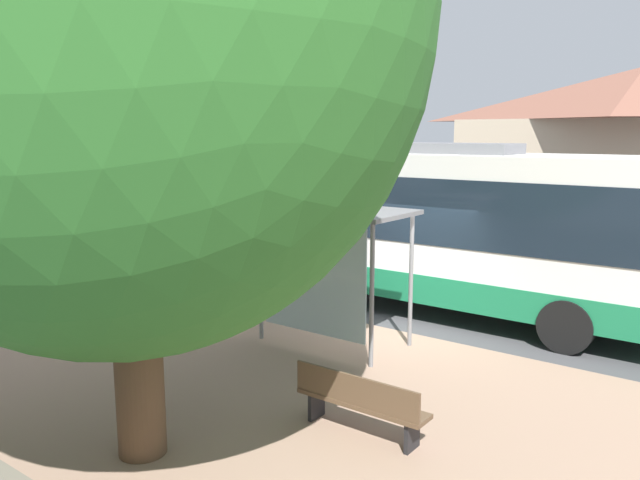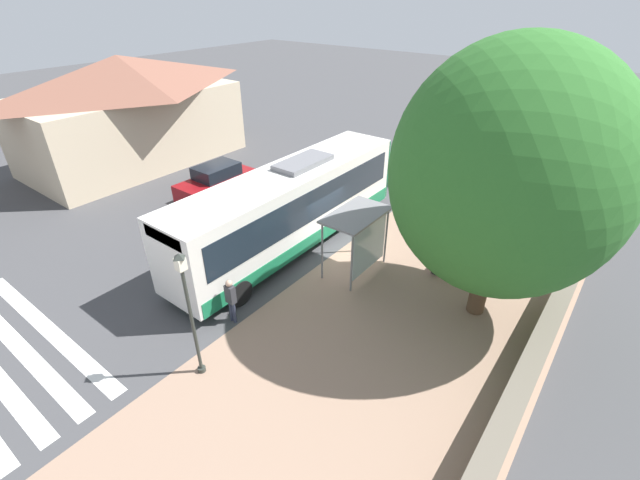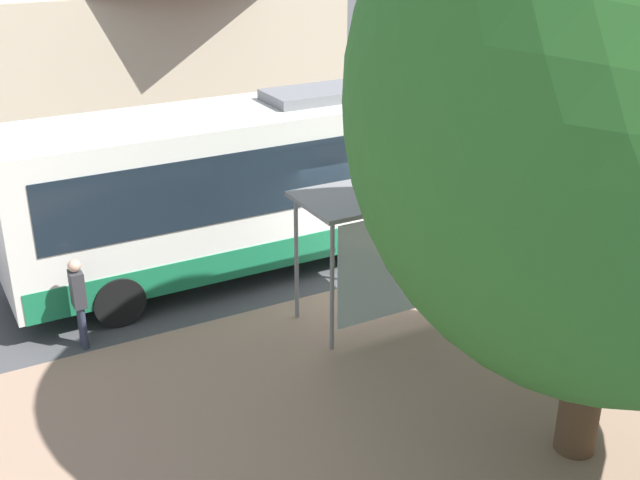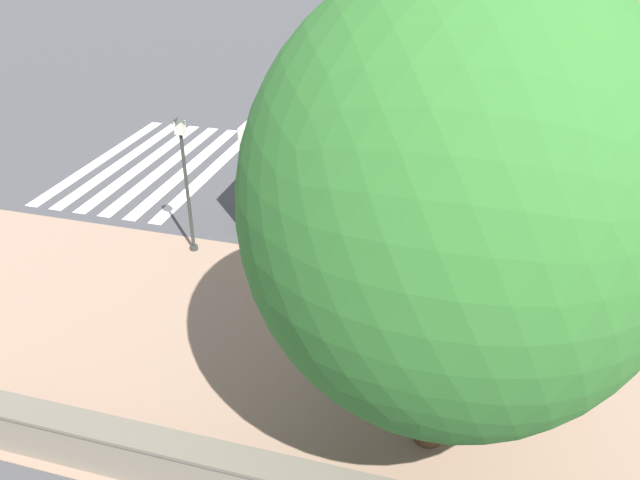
# 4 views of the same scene
# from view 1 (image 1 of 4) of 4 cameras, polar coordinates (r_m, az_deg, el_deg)

# --- Properties ---
(ground_plane) EXTENTS (120.00, 120.00, 0.00)m
(ground_plane) POSITION_cam_1_polar(r_m,az_deg,el_deg) (12.84, 7.43, -8.34)
(ground_plane) COLOR #424244
(ground_plane) RESTS_ON ground
(sidewalk_plaza) EXTENTS (9.00, 44.00, 0.02)m
(sidewalk_plaza) POSITION_cam_1_polar(r_m,az_deg,el_deg) (9.43, -6.62, -15.16)
(sidewalk_plaza) COLOR #937560
(sidewalk_plaza) RESTS_ON ground
(crosswalk_stripes) EXTENTS (9.00, 5.25, 0.01)m
(crosswalk_stripes) POSITION_cam_1_polar(r_m,az_deg,el_deg) (24.42, -12.51, 0.19)
(crosswalk_stripes) COLOR silver
(crosswalk_stripes) RESTS_ON ground
(background_building) EXTENTS (7.62, 13.21, 6.53)m
(background_building) POSITION_cam_1_polar(r_m,az_deg,el_deg) (28.04, 27.10, 7.46)
(background_building) COLOR #C6B293
(background_building) RESTS_ON ground
(bus) EXTENTS (2.69, 12.18, 3.75)m
(bus) POSITION_cam_1_polar(r_m,az_deg,el_deg) (14.43, 8.73, 1.56)
(bus) COLOR silver
(bus) RESTS_ON ground
(bus_shelter) EXTENTS (1.66, 2.81, 2.59)m
(bus_shelter) POSITION_cam_1_polar(r_m,az_deg,el_deg) (11.48, 0.89, 0.53)
(bus_shelter) COLOR slate
(bus_shelter) RESTS_ON ground
(pedestrian) EXTENTS (0.34, 0.23, 1.74)m
(pedestrian) POSITION_cam_1_polar(r_m,az_deg,el_deg) (16.34, -10.23, -0.76)
(pedestrian) COLOR #2D3347
(pedestrian) RESTS_ON ground
(bench) EXTENTS (0.40, 1.89, 0.88)m
(bench) POSITION_cam_1_polar(r_m,az_deg,el_deg) (8.49, 3.64, -14.54)
(bench) COLOR brown
(bench) RESTS_ON ground
(street_lamp_near) EXTENTS (0.28, 0.28, 4.24)m
(street_lamp_near) POSITION_cam_1_polar(r_m,az_deg,el_deg) (17.21, -17.52, 4.47)
(street_lamp_near) COLOR #2D332D
(street_lamp_near) RESTS_ON ground
(shade_tree) EXTENTS (7.02, 7.02, 9.15)m
(shade_tree) POSITION_cam_1_polar(r_m,az_deg,el_deg) (7.69, -17.78, 19.03)
(shade_tree) COLOR brown
(shade_tree) RESTS_ON ground
(parked_car_far_lane) EXTENTS (1.92, 4.33, 1.95)m
(parked_car_far_lane) POSITION_cam_1_polar(r_m,az_deg,el_deg) (19.91, 20.13, 0.45)
(parked_car_far_lane) COLOR maroon
(parked_car_far_lane) RESTS_ON ground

